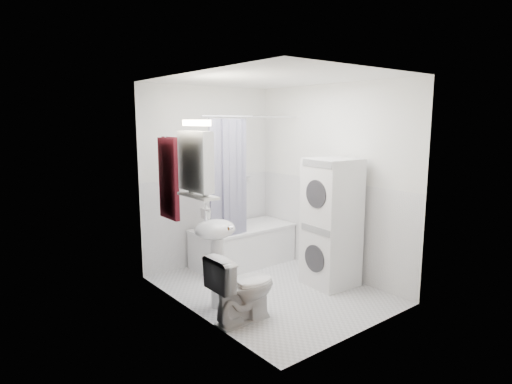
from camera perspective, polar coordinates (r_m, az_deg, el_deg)
floor at (r=5.13m, az=1.94°, el=-12.86°), size 2.60×2.60×0.00m
room_walls at (r=4.77m, az=2.04°, el=3.91°), size 2.60×2.60×2.60m
wainscot at (r=5.15m, az=-0.16°, el=-5.70°), size 1.98×2.58×2.58m
door at (r=3.85m, az=-3.45°, el=-4.85°), size 0.05×2.00×2.00m
bathtub at (r=5.88m, az=-1.78°, el=-6.90°), size 1.38×0.65×0.53m
tub_spout at (r=6.13m, az=-2.16°, el=-0.87°), size 0.04×0.12×0.04m
curtain_rod at (r=5.43m, az=-0.16°, el=10.03°), size 1.56×0.02×0.02m
shower_curtain at (r=5.24m, az=-3.62°, el=1.79°), size 0.55×0.02×1.45m
sink at (r=4.47m, az=-5.40°, el=-6.77°), size 0.44×0.37×1.04m
medicine_cabinet at (r=4.31m, az=-8.03°, el=4.27°), size 0.13×0.50×0.71m
shelf at (r=4.37m, az=-7.75°, el=-0.49°), size 0.18×0.54×0.02m
shower_caddy at (r=6.10m, az=-1.74°, el=1.97°), size 0.22×0.06×0.02m
towel at (r=4.79m, az=-11.57°, el=1.97°), size 0.07×0.38×0.91m
washer_dryer at (r=5.14m, az=9.99°, el=-4.03°), size 0.58×0.57×1.52m
toilet at (r=4.28m, az=-1.77°, el=-12.63°), size 0.70×0.39×0.68m
soap_pump at (r=4.64m, az=-6.72°, el=-3.04°), size 0.08×0.17×0.08m
shelf_bottle at (r=4.23m, az=-6.72°, el=-0.13°), size 0.07×0.18×0.07m
shelf_cup at (r=4.46m, az=-8.56°, el=0.52°), size 0.10×0.09×0.10m
shampoo_a at (r=5.98m, az=-3.18°, el=2.54°), size 0.13×0.17×0.13m
shampoo_b at (r=6.05m, az=-2.25°, el=2.39°), size 0.08×0.21×0.08m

